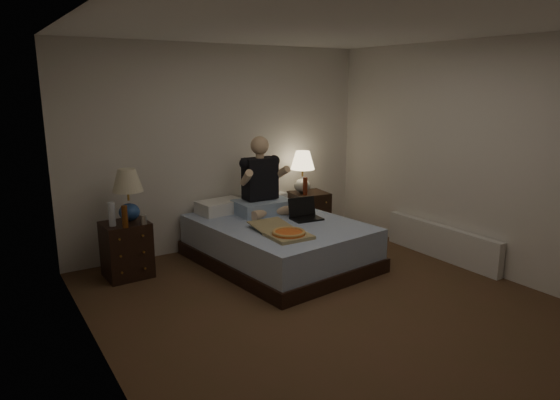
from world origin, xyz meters
TOP-DOWN VIEW (x-y plane):
  - floor at (0.00, 0.00)m, footprint 4.00×4.50m
  - ceiling at (0.00, 0.00)m, footprint 4.00×4.50m
  - wall_back at (0.00, 2.25)m, footprint 4.00×0.00m
  - wall_left at (-2.00, 0.00)m, footprint 0.00×4.50m
  - wall_right at (2.00, 0.00)m, footprint 0.00×4.50m
  - bed at (0.22, 1.28)m, footprint 1.69×2.12m
  - nightstand_left at (-1.38, 1.79)m, footprint 0.48×0.44m
  - nightstand_right at (1.12, 1.95)m, footprint 0.51×0.47m
  - lamp_left at (-1.31, 1.84)m, footprint 0.36×0.36m
  - lamp_right at (1.04, 1.99)m, footprint 0.35×0.35m
  - water_bottle at (-1.52, 1.73)m, footprint 0.07×0.07m
  - soda_can at (-1.23, 1.62)m, footprint 0.07×0.07m
  - beer_bottle_left at (-1.42, 1.59)m, footprint 0.06×0.06m
  - beer_bottle_right at (1.00, 1.87)m, footprint 0.06×0.06m
  - person at (0.26, 1.72)m, footprint 0.67×0.53m
  - laptop at (0.54, 1.18)m, footprint 0.37×0.31m
  - pizza_box at (-0.00, 0.72)m, footprint 0.42×0.77m
  - radiator at (1.93, 0.38)m, footprint 0.10×1.60m

SIDE VIEW (x-z plane):
  - floor at x=0.00m, z-range 0.00..0.00m
  - radiator at x=1.93m, z-range 0.00..0.40m
  - bed at x=0.22m, z-range 0.00..0.49m
  - nightstand_left at x=-1.38m, z-range 0.00..0.60m
  - nightstand_right at x=1.12m, z-range 0.00..0.60m
  - pizza_box at x=0.00m, z-range 0.49..0.57m
  - laptop at x=0.54m, z-range 0.49..0.73m
  - soda_can at x=-1.23m, z-range 0.60..0.70m
  - beer_bottle_left at x=-1.42m, z-range 0.60..0.83m
  - beer_bottle_right at x=1.00m, z-range 0.60..0.83m
  - water_bottle at x=-1.52m, z-range 0.60..0.85m
  - lamp_left at x=-1.31m, z-range 0.60..1.16m
  - lamp_right at x=1.04m, z-range 0.60..1.16m
  - person at x=0.26m, z-range 0.49..1.42m
  - wall_back at x=0.00m, z-range 0.00..2.50m
  - wall_left at x=-2.00m, z-range 0.00..2.50m
  - wall_right at x=2.00m, z-range 0.00..2.50m
  - ceiling at x=0.00m, z-range 2.50..2.50m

